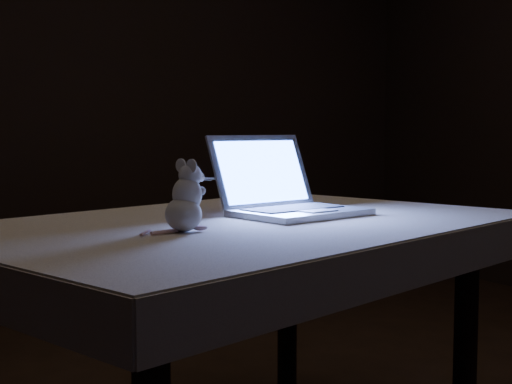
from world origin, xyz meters
TOP-DOWN VIEW (x-y plane):
  - back_wall at (0.00, 2.50)m, footprint 4.50×0.04m
  - table at (-0.27, -0.13)m, footprint 1.47×1.19m
  - tablecloth at (-0.30, -0.18)m, footprint 1.53×1.17m
  - laptop at (-0.09, -0.11)m, footprint 0.38×0.35m
  - plush_mouse at (-0.48, -0.24)m, footprint 0.12×0.12m

SIDE VIEW (x-z plane):
  - table at x=-0.27m, z-range 0.00..0.68m
  - tablecloth at x=-0.30m, z-range 0.59..0.69m
  - plush_mouse at x=-0.48m, z-range 0.69..0.85m
  - laptop at x=-0.09m, z-range 0.69..0.91m
  - back_wall at x=0.00m, z-range 0.00..2.60m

